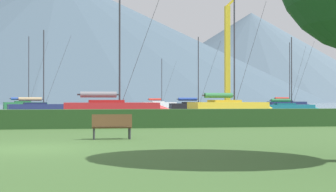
{
  "coord_description": "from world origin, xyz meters",
  "views": [
    {
      "loc": [
        1.66,
        -15.76,
        1.49
      ],
      "look_at": [
        16.11,
        68.19,
        2.17
      ],
      "focal_mm": 53.42,
      "sensor_mm": 36.0,
      "label": 1
    }
  ],
  "objects_px": {
    "sailboat_slip_1": "(287,104)",
    "sailboat_slip_5": "(230,107)",
    "dock_crane": "(229,61)",
    "park_bench_near_path": "(112,125)",
    "sailboat_slip_2": "(195,106)",
    "sailboat_slip_8": "(26,105)",
    "sailboat_slip_11": "(288,108)",
    "sailboat_slip_12": "(113,108)",
    "sailboat_slip_7": "(160,104)",
    "sailboat_slip_9": "(39,108)"
  },
  "relations": [
    {
      "from": "sailboat_slip_8",
      "to": "sailboat_slip_9",
      "type": "distance_m",
      "value": 31.07
    },
    {
      "from": "sailboat_slip_8",
      "to": "sailboat_slip_11",
      "type": "xyz_separation_m",
      "value": [
        33.24,
        -32.77,
        -0.12
      ]
    },
    {
      "from": "sailboat_slip_11",
      "to": "park_bench_near_path",
      "type": "distance_m",
      "value": 42.6
    },
    {
      "from": "sailboat_slip_2",
      "to": "sailboat_slip_1",
      "type": "bearing_deg",
      "value": 48.89
    },
    {
      "from": "sailboat_slip_5",
      "to": "sailboat_slip_7",
      "type": "distance_m",
      "value": 48.34
    },
    {
      "from": "sailboat_slip_7",
      "to": "sailboat_slip_8",
      "type": "relative_size",
      "value": 0.79
    },
    {
      "from": "sailboat_slip_8",
      "to": "sailboat_slip_12",
      "type": "bearing_deg",
      "value": -87.71
    },
    {
      "from": "sailboat_slip_2",
      "to": "dock_crane",
      "type": "distance_m",
      "value": 15.57
    },
    {
      "from": "sailboat_slip_5",
      "to": "sailboat_slip_12",
      "type": "relative_size",
      "value": 1.06
    },
    {
      "from": "sailboat_slip_11",
      "to": "dock_crane",
      "type": "relative_size",
      "value": 0.39
    },
    {
      "from": "sailboat_slip_12",
      "to": "dock_crane",
      "type": "relative_size",
      "value": 0.52
    },
    {
      "from": "sailboat_slip_5",
      "to": "sailboat_slip_7",
      "type": "height_order",
      "value": "sailboat_slip_5"
    },
    {
      "from": "sailboat_slip_9",
      "to": "park_bench_near_path",
      "type": "relative_size",
      "value": 6.14
    },
    {
      "from": "sailboat_slip_1",
      "to": "sailboat_slip_7",
      "type": "distance_m",
      "value": 25.3
    },
    {
      "from": "sailboat_slip_1",
      "to": "sailboat_slip_12",
      "type": "height_order",
      "value": "sailboat_slip_1"
    },
    {
      "from": "sailboat_slip_2",
      "to": "sailboat_slip_7",
      "type": "height_order",
      "value": "sailboat_slip_2"
    },
    {
      "from": "sailboat_slip_5",
      "to": "sailboat_slip_11",
      "type": "height_order",
      "value": "sailboat_slip_5"
    },
    {
      "from": "sailboat_slip_11",
      "to": "sailboat_slip_12",
      "type": "distance_m",
      "value": 24.25
    },
    {
      "from": "sailboat_slip_1",
      "to": "sailboat_slip_5",
      "type": "xyz_separation_m",
      "value": [
        -25.14,
        -43.95,
        0.05
      ]
    },
    {
      "from": "sailboat_slip_2",
      "to": "sailboat_slip_9",
      "type": "bearing_deg",
      "value": -155.41
    },
    {
      "from": "sailboat_slip_11",
      "to": "park_bench_near_path",
      "type": "bearing_deg",
      "value": -120.07
    },
    {
      "from": "sailboat_slip_9",
      "to": "sailboat_slip_12",
      "type": "xyz_separation_m",
      "value": [
        7.32,
        -13.96,
        0.15
      ]
    },
    {
      "from": "sailboat_slip_11",
      "to": "sailboat_slip_12",
      "type": "xyz_separation_m",
      "value": [
        -21.13,
        -11.9,
        0.2
      ]
    },
    {
      "from": "sailboat_slip_2",
      "to": "sailboat_slip_11",
      "type": "relative_size",
      "value": 1.13
    },
    {
      "from": "sailboat_slip_11",
      "to": "dock_crane",
      "type": "xyz_separation_m",
      "value": [
        -0.61,
        21.87,
        7.14
      ]
    },
    {
      "from": "sailboat_slip_1",
      "to": "sailboat_slip_8",
      "type": "distance_m",
      "value": 49.83
    },
    {
      "from": "dock_crane",
      "to": "sailboat_slip_2",
      "type": "bearing_deg",
      "value": -125.87
    },
    {
      "from": "sailboat_slip_5",
      "to": "park_bench_near_path",
      "type": "xyz_separation_m",
      "value": [
        -13.8,
        -30.36,
        -0.25
      ]
    },
    {
      "from": "sailboat_slip_8",
      "to": "sailboat_slip_5",
      "type": "bearing_deg",
      "value": -70.52
    },
    {
      "from": "sailboat_slip_5",
      "to": "sailboat_slip_8",
      "type": "distance_m",
      "value": 45.57
    },
    {
      "from": "sailboat_slip_5",
      "to": "park_bench_near_path",
      "type": "height_order",
      "value": "sailboat_slip_5"
    },
    {
      "from": "sailboat_slip_5",
      "to": "sailboat_slip_12",
      "type": "distance_m",
      "value": 13.75
    },
    {
      "from": "sailboat_slip_1",
      "to": "sailboat_slip_7",
      "type": "height_order",
      "value": "sailboat_slip_1"
    },
    {
      "from": "sailboat_slip_8",
      "to": "sailboat_slip_2",
      "type": "bearing_deg",
      "value": -54.97
    },
    {
      "from": "sailboat_slip_1",
      "to": "sailboat_slip_12",
      "type": "bearing_deg",
      "value": -127.6
    },
    {
      "from": "sailboat_slip_1",
      "to": "sailboat_slip_11",
      "type": "height_order",
      "value": "sailboat_slip_1"
    },
    {
      "from": "sailboat_slip_7",
      "to": "sailboat_slip_11",
      "type": "distance_m",
      "value": 43.48
    },
    {
      "from": "sailboat_slip_8",
      "to": "park_bench_near_path",
      "type": "distance_m",
      "value": 69.66
    },
    {
      "from": "sailboat_slip_1",
      "to": "sailboat_slip_5",
      "type": "bearing_deg",
      "value": -120.63
    },
    {
      "from": "sailboat_slip_7",
      "to": "sailboat_slip_9",
      "type": "distance_m",
      "value": 45.14
    },
    {
      "from": "sailboat_slip_8",
      "to": "park_bench_near_path",
      "type": "bearing_deg",
      "value": -94.13
    },
    {
      "from": "sailboat_slip_2",
      "to": "sailboat_slip_7",
      "type": "relative_size",
      "value": 1.03
    },
    {
      "from": "park_bench_near_path",
      "to": "sailboat_slip_9",
      "type": "bearing_deg",
      "value": 99.72
    },
    {
      "from": "park_bench_near_path",
      "to": "dock_crane",
      "type": "bearing_deg",
      "value": 70.25
    },
    {
      "from": "sailboat_slip_5",
      "to": "dock_crane",
      "type": "bearing_deg",
      "value": 62.97
    },
    {
      "from": "sailboat_slip_7",
      "to": "park_bench_near_path",
      "type": "xyz_separation_m",
      "value": [
        -14.02,
        -78.7,
        -0.11
      ]
    },
    {
      "from": "sailboat_slip_9",
      "to": "sailboat_slip_11",
      "type": "relative_size",
      "value": 1.05
    },
    {
      "from": "sailboat_slip_8",
      "to": "dock_crane",
      "type": "relative_size",
      "value": 0.54
    },
    {
      "from": "sailboat_slip_11",
      "to": "sailboat_slip_8",
      "type": "bearing_deg",
      "value": 137.46
    },
    {
      "from": "sailboat_slip_2",
      "to": "sailboat_slip_12",
      "type": "xyz_separation_m",
      "value": [
        -12.39,
        -22.53,
        0.14
      ]
    }
  ]
}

